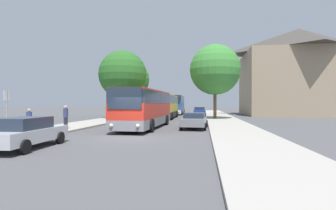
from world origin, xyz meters
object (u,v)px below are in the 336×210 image
at_px(pedestrian_walking_back, 29,120).
at_px(tree_left_far, 123,75).
at_px(bus_stop_sign, 7,107).
at_px(tree_right_near, 215,70).
at_px(parked_car_left_curb, 25,132).
at_px(bus_front, 145,108).
at_px(parked_car_right_far, 199,111).
at_px(parked_car_right_near, 194,120).
at_px(bus_middle, 165,106).
at_px(bus_rear, 176,105).
at_px(pedestrian_waiting_far, 66,117).
at_px(tree_left_near, 129,79).

relative_size(pedestrian_walking_back, tree_left_far, 0.18).
relative_size(bus_stop_sign, tree_right_near, 0.29).
relative_size(parked_car_left_curb, tree_right_near, 0.49).
distance_m(bus_front, bus_stop_sign, 10.21).
bearing_deg(parked_car_right_far, parked_car_left_curb, 74.76).
relative_size(bus_front, parked_car_right_near, 2.34).
relative_size(bus_middle, parked_car_left_curb, 2.40).
height_order(bus_rear, pedestrian_waiting_far, bus_rear).
relative_size(bus_middle, tree_right_near, 1.18).
bearing_deg(tree_right_near, bus_rear, 113.21).
xyz_separation_m(tree_left_near, tree_right_near, (13.48, -6.79, 0.43)).
relative_size(parked_car_right_far, tree_left_near, 0.51).
relative_size(bus_middle, bus_stop_sign, 4.06).
relative_size(bus_front, parked_car_left_curb, 2.34).
relative_size(bus_middle, pedestrian_walking_back, 7.08).
distance_m(parked_car_left_curb, pedestrian_waiting_far, 8.09).
height_order(parked_car_right_far, tree_right_near, tree_right_near).
bearing_deg(parked_car_right_far, bus_middle, 56.63).
distance_m(bus_rear, pedestrian_waiting_far, 31.47).
distance_m(pedestrian_waiting_far, pedestrian_walking_back, 2.90).
height_order(tree_left_near, tree_left_far, tree_left_near).
bearing_deg(bus_middle, pedestrian_walking_back, -108.65).
bearing_deg(bus_middle, bus_rear, 89.44).
height_order(bus_middle, parked_car_right_far, bus_middle).
distance_m(parked_car_left_curb, tree_right_near, 25.77).
bearing_deg(tree_left_far, pedestrian_waiting_far, -90.43).
xyz_separation_m(parked_car_left_curb, pedestrian_waiting_far, (-2.25, 7.76, 0.30)).
bearing_deg(tree_right_near, bus_front, -117.41).
height_order(bus_middle, parked_car_left_curb, bus_middle).
relative_size(bus_rear, pedestrian_walking_back, 7.03).
relative_size(pedestrian_waiting_far, tree_left_near, 0.20).
bearing_deg(bus_rear, bus_stop_sign, -101.73).
xyz_separation_m(bus_stop_sign, tree_right_near, (13.38, 19.93, 4.59)).
bearing_deg(bus_front, parked_car_right_near, 1.78).
relative_size(bus_front, pedestrian_walking_back, 6.91).
height_order(tree_left_far, tree_right_near, tree_right_near).
height_order(bus_front, parked_car_right_far, bus_front).
bearing_deg(bus_rear, pedestrian_waiting_far, -100.95).
bearing_deg(parked_car_left_curb, parked_car_right_far, 74.42).
xyz_separation_m(bus_rear, parked_car_right_near, (4.46, -28.05, -1.18)).
relative_size(bus_front, bus_stop_sign, 3.96).
bearing_deg(parked_car_right_near, tree_left_far, -46.01).
xyz_separation_m(bus_front, parked_car_left_curb, (-3.38, -10.69, -0.95)).
height_order(bus_front, parked_car_right_near, bus_front).
bearing_deg(tree_left_near, pedestrian_waiting_far, -86.38).
height_order(bus_rear, tree_left_near, tree_left_near).
distance_m(bus_rear, pedestrian_walking_back, 34.28).
height_order(parked_car_left_curb, tree_right_near, tree_right_near).
height_order(pedestrian_walking_back, tree_left_far, tree_left_far).
distance_m(parked_car_right_near, bus_stop_sign, 13.48).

